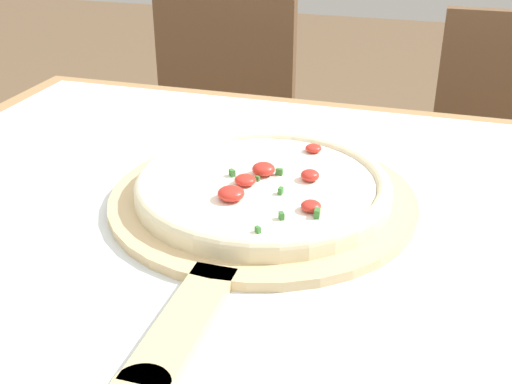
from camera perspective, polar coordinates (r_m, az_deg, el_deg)
The scene contains 6 objects.
dining_table at distance 0.82m, azimuth 1.46°, elevation -10.62°, with size 1.20×0.96×0.78m.
towel_cloth at distance 0.75m, azimuth 1.56°, elevation -3.44°, with size 1.12×0.88×0.00m.
pizza_peel at distance 0.79m, azimuth 0.24°, elevation -1.18°, with size 0.38×0.56×0.01m.
pizza at distance 0.80m, azimuth 0.63°, elevation 0.61°, with size 0.32×0.32×0.03m.
chair_left at distance 1.72m, azimuth -3.62°, elevation 4.36°, with size 0.40×0.40×0.87m.
chair_right at distance 1.63m, azimuth 21.49°, elevation 1.18°, with size 0.40×0.40×0.87m.
Camera 1 is at (0.17, -0.63, 1.16)m, focal length 45.00 mm.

